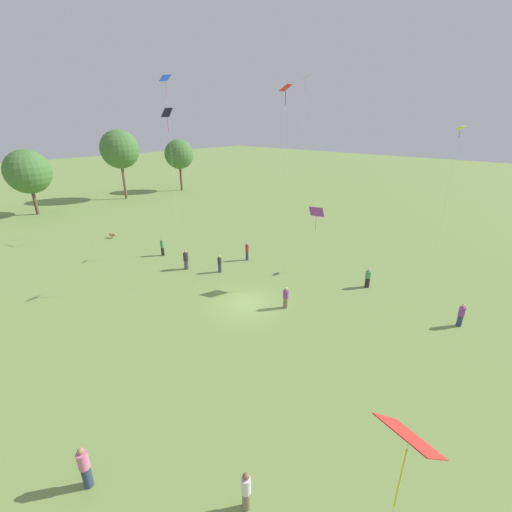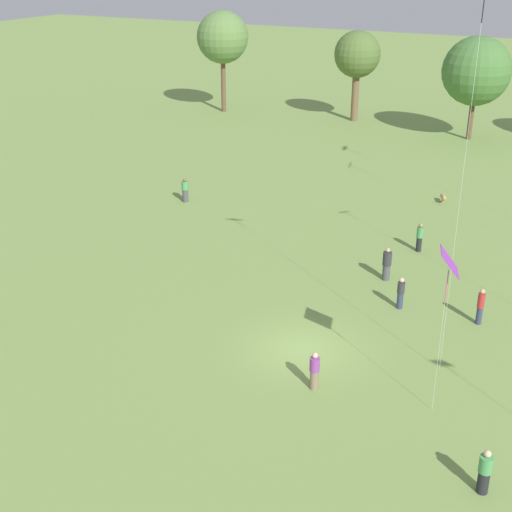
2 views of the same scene
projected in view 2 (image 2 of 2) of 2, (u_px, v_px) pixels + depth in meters
The scene contains 14 objects.
ground_plane at pixel (303, 350), 31.00m from camera, with size 240.00×240.00×0.00m, color #7A994C.
tree_0 at pixel (223, 37), 72.16m from camera, with size 5.24×5.24×10.17m.
tree_1 at pixel (357, 55), 68.68m from camera, with size 4.48×4.48×8.70m.
tree_2 at pixel (477, 71), 62.07m from camera, with size 5.99×5.99×9.05m.
person_2 at pixel (420, 237), 40.63m from camera, with size 0.48×0.48×1.70m.
person_3 at pixel (314, 371), 27.99m from camera, with size 0.56×0.56×1.64m.
person_4 at pixel (401, 293), 34.24m from camera, with size 0.49×0.49×1.62m.
person_5 at pixel (485, 472), 22.65m from camera, with size 0.54×0.54×1.64m.
person_6 at pixel (480, 306), 32.77m from camera, with size 0.43×0.43×1.80m.
person_8 at pixel (185, 190), 48.47m from camera, with size 0.64×0.64×1.69m.
person_9 at pixel (387, 264), 37.14m from camera, with size 0.63×0.63×1.80m.
kite_3 at pixel (482, 17), 24.01m from camera, with size 0.89×0.79×15.10m.
kite_6 at pixel (449, 265), 24.59m from camera, with size 0.96×1.23×6.59m.
dog_0 at pixel (444, 197), 48.44m from camera, with size 0.57×0.87×0.59m.
Camera 2 is at (10.44, -24.71, 16.20)m, focal length 50.00 mm.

